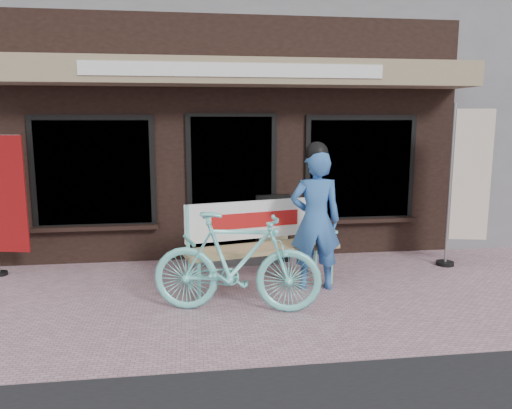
{
  "coord_description": "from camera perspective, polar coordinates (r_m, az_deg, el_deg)",
  "views": [
    {
      "loc": [
        -0.66,
        -5.45,
        2.11
      ],
      "look_at": [
        0.19,
        0.7,
        1.05
      ],
      "focal_mm": 35.0,
      "sensor_mm": 36.0,
      "label": 1
    }
  ],
  "objects": [
    {
      "name": "ground",
      "position": [
        5.88,
        -0.91,
        -11.35
      ],
      "size": [
        70.0,
        70.0,
        0.0
      ],
      "primitive_type": "plane",
      "color": "#B98D9A",
      "rests_on": "ground"
    },
    {
      "name": "storefront",
      "position": [
        10.47,
        -4.38,
        14.51
      ],
      "size": [
        7.0,
        6.77,
        6.0
      ],
      "color": "black",
      "rests_on": "ground"
    },
    {
      "name": "bench",
      "position": [
        6.4,
        0.34,
        -3.67
      ],
      "size": [
        2.04,
        0.93,
        1.07
      ],
      "rotation": [
        0.0,
        0.0,
        0.23
      ],
      "color": "#74E3DA",
      "rests_on": "ground"
    },
    {
      "name": "person",
      "position": [
        6.24,
        6.82,
        -1.49
      ],
      "size": [
        0.67,
        0.47,
        1.85
      ],
      "rotation": [
        0.0,
        0.0,
        -0.09
      ],
      "color": "#3368B2",
      "rests_on": "ground"
    },
    {
      "name": "bicycle",
      "position": [
        5.52,
        -2.2,
        -6.63
      ],
      "size": [
        1.94,
        0.92,
        1.12
      ],
      "primitive_type": "imported",
      "rotation": [
        0.0,
        0.0,
        1.35
      ],
      "color": "#74E3DA",
      "rests_on": "ground"
    },
    {
      "name": "nobori_red",
      "position": [
        7.44,
        -26.56,
        0.24
      ],
      "size": [
        0.59,
        0.26,
        1.98
      ],
      "rotation": [
        0.0,
        0.0,
        -0.22
      ],
      "color": "gray",
      "rests_on": "ground"
    },
    {
      "name": "nobori_cream",
      "position": [
        7.71,
        22.99,
        2.18
      ],
      "size": [
        0.69,
        0.3,
        2.33
      ],
      "rotation": [
        0.0,
        0.0,
        -0.22
      ],
      "color": "gray",
      "rests_on": "ground"
    },
    {
      "name": "menu_stand",
      "position": [
        7.4,
        1.94,
        -2.7
      ],
      "size": [
        0.51,
        0.13,
        1.02
      ],
      "rotation": [
        0.0,
        0.0,
        0.03
      ],
      "color": "black",
      "rests_on": "ground"
    }
  ]
}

